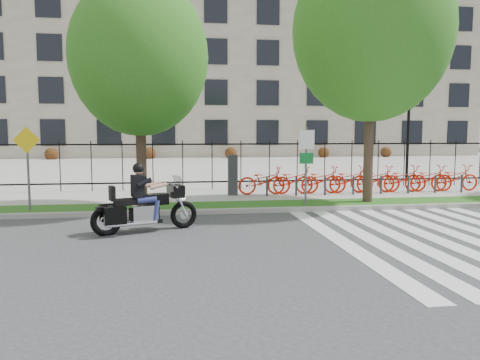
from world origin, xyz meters
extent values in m
plane|color=#313134|center=(0.00, 0.00, 0.00)|extent=(120.00, 120.00, 0.00)
cube|color=#9A9791|center=(0.00, 4.10, 0.07)|extent=(60.00, 0.20, 0.15)
cube|color=#1A5B16|center=(0.00, 4.95, 0.07)|extent=(60.00, 1.50, 0.15)
cube|color=#ACA9A1|center=(0.00, 7.45, 0.07)|extent=(60.00, 3.50, 0.15)
cube|color=#ACA9A1|center=(0.00, 25.00, 0.05)|extent=(80.00, 34.00, 0.10)
cube|color=gray|center=(0.00, 45.00, 10.00)|extent=(60.00, 20.00, 20.00)
cylinder|color=black|center=(10.00, 12.00, 2.00)|extent=(0.14, 0.14, 4.00)
cylinder|color=black|center=(10.00, 12.00, 3.90)|extent=(0.06, 0.70, 0.70)
sphere|color=white|center=(9.65, 12.00, 4.00)|extent=(0.36, 0.36, 0.36)
sphere|color=white|center=(10.35, 12.00, 4.00)|extent=(0.36, 0.36, 0.36)
cylinder|color=#33241C|center=(-2.56, 4.95, 1.84)|extent=(0.32, 0.32, 3.37)
ellipsoid|color=#135313|center=(-2.56, 4.95, 4.79)|extent=(4.24, 4.24, 4.87)
cylinder|color=#33241C|center=(4.91, 4.95, 2.19)|extent=(0.32, 0.32, 4.09)
ellipsoid|color=#135313|center=(4.91, 4.95, 5.79)|extent=(5.17, 5.17, 5.95)
cube|color=#2D2D33|center=(0.60, 7.20, 0.90)|extent=(0.35, 0.25, 1.50)
imported|color=red|center=(1.80, 7.20, 0.67)|extent=(1.99, 0.69, 1.05)
cylinder|color=#2D2D33|center=(1.80, 6.70, 0.50)|extent=(0.08, 0.08, 0.70)
imported|color=red|center=(2.90, 7.20, 0.67)|extent=(1.99, 0.69, 1.05)
cylinder|color=#2D2D33|center=(2.90, 6.70, 0.50)|extent=(0.08, 0.08, 0.70)
imported|color=red|center=(4.00, 7.20, 0.67)|extent=(1.99, 0.69, 1.05)
cylinder|color=#2D2D33|center=(4.00, 6.70, 0.50)|extent=(0.08, 0.08, 0.70)
imported|color=red|center=(5.10, 7.20, 0.67)|extent=(1.99, 0.69, 1.05)
cylinder|color=#2D2D33|center=(5.10, 6.70, 0.50)|extent=(0.08, 0.08, 0.70)
imported|color=red|center=(6.20, 7.20, 0.67)|extent=(1.99, 0.69, 1.05)
cylinder|color=#2D2D33|center=(6.20, 6.70, 0.50)|extent=(0.08, 0.08, 0.70)
imported|color=red|center=(7.30, 7.20, 0.67)|extent=(1.99, 0.69, 1.05)
cylinder|color=#2D2D33|center=(7.30, 6.70, 0.50)|extent=(0.08, 0.08, 0.70)
imported|color=red|center=(8.40, 7.20, 0.67)|extent=(1.99, 0.69, 1.05)
cylinder|color=#2D2D33|center=(8.40, 6.70, 0.50)|extent=(0.08, 0.08, 0.70)
imported|color=red|center=(9.50, 7.20, 0.67)|extent=(1.99, 0.69, 1.05)
cylinder|color=#2D2D33|center=(9.50, 6.70, 0.50)|extent=(0.08, 0.08, 0.70)
cylinder|color=#59595B|center=(2.65, 4.60, 1.40)|extent=(0.07, 0.07, 2.50)
cube|color=white|center=(2.65, 4.56, 2.25)|extent=(0.50, 0.03, 0.60)
cube|color=#0C6626|center=(2.65, 4.56, 1.65)|extent=(0.45, 0.03, 0.35)
cylinder|color=#59595B|center=(-5.83, 4.60, 1.35)|extent=(0.07, 0.07, 2.40)
cube|color=yellow|center=(-5.83, 4.56, 2.25)|extent=(0.78, 0.03, 0.78)
torus|color=black|center=(-1.32, 2.08, 0.35)|extent=(0.72, 0.36, 0.71)
torus|color=black|center=(-3.18, 1.45, 0.35)|extent=(0.76, 0.39, 0.75)
cube|color=black|center=(-1.52, 2.01, 0.98)|extent=(0.48, 0.64, 0.31)
cube|color=#26262B|center=(-1.45, 2.04, 1.22)|extent=(0.31, 0.54, 0.31)
cube|color=silver|center=(-2.30, 1.75, 0.47)|extent=(0.70, 0.53, 0.41)
cube|color=black|center=(-2.00, 1.85, 0.81)|extent=(0.65, 0.52, 0.27)
cube|color=black|center=(-2.64, 1.63, 0.79)|extent=(0.80, 0.59, 0.14)
cube|color=black|center=(-3.03, 1.50, 1.01)|extent=(0.21, 0.37, 0.35)
cube|color=black|center=(-2.93, 1.20, 0.52)|extent=(0.54, 0.32, 0.41)
cube|color=black|center=(-3.13, 1.79, 0.52)|extent=(0.54, 0.32, 0.41)
cube|color=black|center=(-2.45, 1.70, 1.16)|extent=(0.37, 0.47, 0.54)
sphere|color=tan|center=(-2.42, 1.71, 1.55)|extent=(0.24, 0.24, 0.24)
sphere|color=black|center=(-2.42, 1.71, 1.59)|extent=(0.28, 0.28, 0.28)
camera|label=1|loc=(-1.54, -9.95, 2.46)|focal=35.00mm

